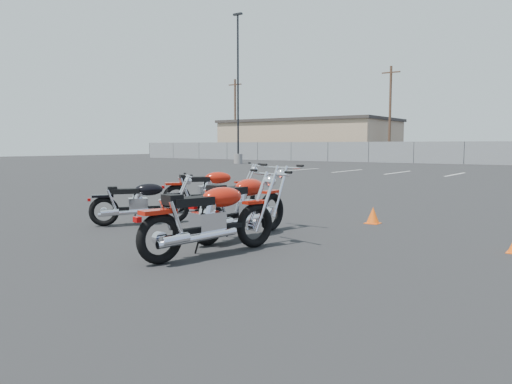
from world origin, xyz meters
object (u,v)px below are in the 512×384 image
Objects in this scene: motorcycle_front_red at (210,189)px; motorcycle_third_red at (211,218)px; motorcycle_second_black at (140,202)px; motorcycle_rear_red at (242,205)px.

motorcycle_third_red reaches higher than motorcycle_front_red.
motorcycle_second_black is (0.15, -2.20, -0.07)m from motorcycle_front_red.
motorcycle_third_red is (2.84, -1.27, 0.08)m from motorcycle_second_black.
motorcycle_front_red reaches higher than motorcycle_second_black.
motorcycle_second_black is 3.11m from motorcycle_third_red.
motorcycle_third_red is 1.37m from motorcycle_rear_red.
motorcycle_rear_red reaches higher than motorcycle_second_black.
motorcycle_rear_red is (2.40, 0.03, 0.10)m from motorcycle_second_black.
motorcycle_rear_red is at bearing 108.75° from motorcycle_third_red.
motorcycle_front_red is at bearing 93.99° from motorcycle_second_black.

